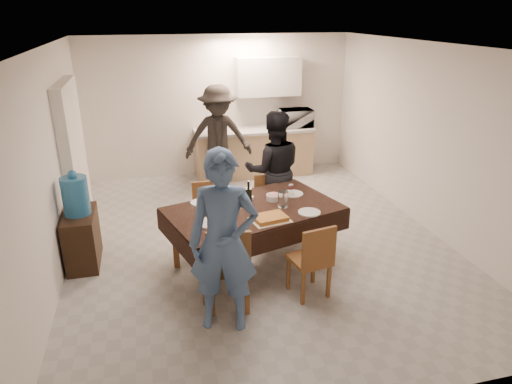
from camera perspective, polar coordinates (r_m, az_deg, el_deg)
The scene contains 33 objects.
floor at distance 6.41m, azimuth 0.26°, elevation -6.06°, with size 5.00×6.00×0.02m, color #A5A5A0.
ceiling at distance 5.68m, azimuth 0.31°, elevation 17.82°, with size 5.00×6.00×0.02m, color white.
wall_back at distance 8.77m, azimuth -4.61°, elevation 10.59°, with size 5.00×0.02×2.60m, color silver.
wall_front at distance 3.32m, azimuth 13.27°, elevation -9.55°, with size 5.00×0.02×2.60m, color silver.
wall_left at distance 5.85m, azimuth -24.22°, elevation 3.01°, with size 0.02×6.00×2.60m, color silver.
wall_right at distance 6.94m, azimuth 20.85°, elevation 6.24°, with size 0.02×6.00×2.60m, color silver.
stub_partition at distance 7.04m, azimuth -21.80°, elevation 4.19°, with size 0.15×1.40×2.10m, color white.
kitchen_base_cabinet at distance 8.79m, azimuth -0.22°, elevation 4.84°, with size 2.20×0.60×0.86m, color tan.
kitchen_worktop at distance 8.67m, azimuth -0.22°, elevation 7.72°, with size 2.24×0.64×0.05m, color #B6B6B1.
upper_cabinet at distance 8.70m, azimuth 1.52°, elevation 14.23°, with size 1.20×0.34×0.70m, color silver.
dining_table at distance 5.49m, azimuth -0.31°, elevation -2.34°, with size 2.25×1.69×0.78m.
chair_near_left at distance 4.74m, azimuth -3.22°, elevation -8.53°, with size 0.51×0.52×0.53m.
chair_near_right at distance 5.00m, azimuth 7.06°, elevation -7.76°, with size 0.47×0.47×0.48m.
chair_far_left at distance 6.12m, azimuth -5.89°, elevation -2.28°, with size 0.38×0.38×0.45m.
chair_far_right at distance 6.28m, azimuth 2.25°, elevation -1.36°, with size 0.45×0.45×0.47m.
console at distance 6.11m, azimuth -20.89°, elevation -5.46°, with size 0.37×0.74×0.68m, color black.
water_jug at distance 5.89m, azimuth -21.64°, elevation -0.45°, with size 0.31×0.31×0.47m, color teal.
wine_bottle at distance 5.45m, azimuth -0.94°, elevation -0.25°, with size 0.08×0.08×0.33m, color black, non-canonical shape.
water_pitcher at distance 5.48m, azimuth 3.37°, elevation -0.91°, with size 0.13×0.13×0.20m, color white.
savoury_tart at distance 5.16m, azimuth 1.77°, elevation -3.27°, with size 0.43×0.32×0.05m, color #BA8A36.
salad_bowl at distance 5.70m, azimuth 2.20°, elevation -0.66°, with size 0.18×0.18×0.07m, color silver.
mushroom_dish at distance 5.71m, azimuth -1.46°, elevation -0.77°, with size 0.21×0.21×0.04m, color silver.
wine_glass_a at distance 5.12m, azimuth -5.64°, elevation -2.71°, with size 0.08×0.08×0.19m, color white, non-canonical shape.
wine_glass_b at distance 5.81m, azimuth 4.39°, elevation 0.29°, with size 0.08×0.08×0.17m, color white, non-canonical shape.
wine_glass_c at distance 5.68m, azimuth -2.99°, elevation -0.15°, with size 0.08×0.08×0.19m, color white, non-canonical shape.
plate_near_left at distance 5.11m, azimuth -6.07°, elevation -3.87°, with size 0.27×0.27×0.02m, color silver.
plate_near_right at distance 5.38m, azimuth 6.68°, elevation -2.54°, with size 0.26×0.26×0.02m, color silver.
plate_far_left at distance 5.65m, azimuth -6.95°, elevation -1.31°, with size 0.25×0.25×0.01m, color silver.
plate_far_right at distance 5.90m, azimuth 4.68°, elevation -0.22°, with size 0.26×0.26×0.01m, color silver.
microwave at distance 8.85m, azimuth 5.01°, elevation 9.21°, with size 0.60×0.41×0.33m, color silver.
person_near at distance 4.39m, azimuth -4.08°, elevation -6.37°, with size 0.67×0.44×1.85m, color #486792.
person_far at distance 6.53m, azimuth 2.21°, elevation 2.70°, with size 0.84×0.65×1.72m, color black.
person_kitchen at distance 8.09m, azimuth -4.74°, elevation 6.83°, with size 1.18×0.68×1.83m, color black.
Camera 1 is at (-1.39, -5.49, 2.99)m, focal length 32.00 mm.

